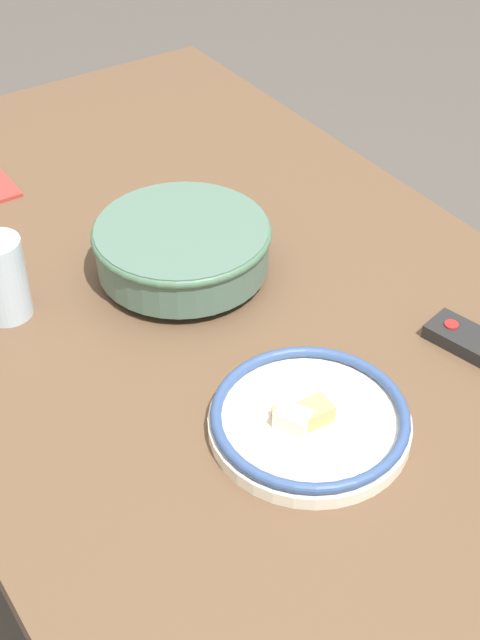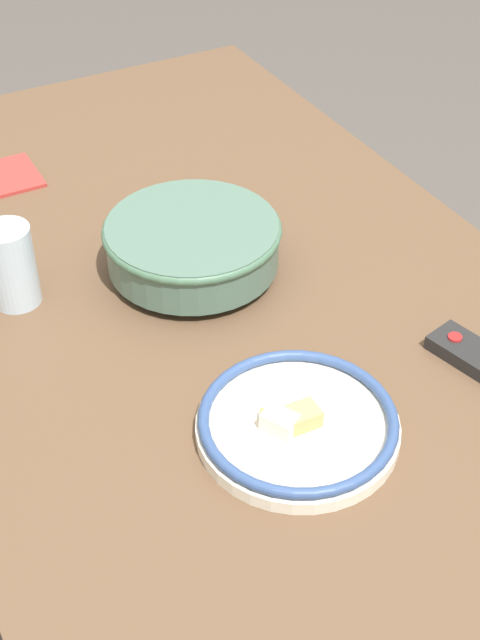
# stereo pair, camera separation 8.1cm
# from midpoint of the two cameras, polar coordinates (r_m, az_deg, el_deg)

# --- Properties ---
(ground_plane) EXTENTS (8.00, 8.00, 0.00)m
(ground_plane) POSITION_cam_midpoint_polar(r_m,az_deg,el_deg) (1.80, 0.49, -16.36)
(ground_plane) COLOR #4C4742
(dining_table) EXTENTS (1.57, 0.87, 0.70)m
(dining_table) POSITION_cam_midpoint_polar(r_m,az_deg,el_deg) (1.32, 0.64, -0.95)
(dining_table) COLOR brown
(dining_table) RESTS_ON ground_plane
(noodle_bowl) EXTENTS (0.26, 0.26, 0.08)m
(noodle_bowl) POSITION_cam_midpoint_polar(r_m,az_deg,el_deg) (1.29, -1.25, 4.86)
(noodle_bowl) COLOR #4C6B5B
(noodle_bowl) RESTS_ON dining_table
(food_plate) EXTENTS (0.24, 0.24, 0.04)m
(food_plate) POSITION_cam_midpoint_polar(r_m,az_deg,el_deg) (1.07, 5.89, -6.71)
(food_plate) COLOR silver
(food_plate) RESTS_ON dining_table
(drinking_glass) EXTENTS (0.07, 0.07, 0.12)m
(drinking_glass) POSITION_cam_midpoint_polar(r_m,az_deg,el_deg) (1.26, -12.64, 3.37)
(drinking_glass) COLOR silver
(drinking_glass) RESTS_ON dining_table
(folded_napkin) EXTENTS (0.12, 0.08, 0.01)m
(folded_napkin) POSITION_cam_midpoint_polar(r_m,az_deg,el_deg) (1.59, -12.95, 9.00)
(folded_napkin) COLOR #B2332D
(folded_napkin) RESTS_ON dining_table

